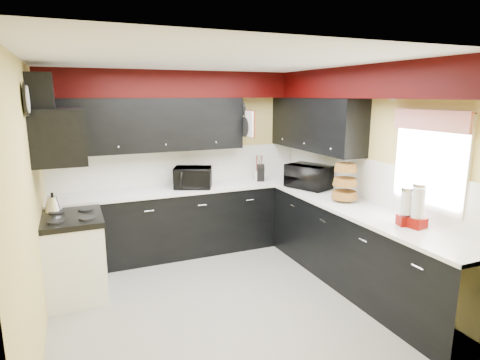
# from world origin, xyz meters

# --- Properties ---
(ground) EXTENTS (3.60, 3.60, 0.00)m
(ground) POSITION_xyz_m (0.00, 0.00, 0.00)
(ground) COLOR gray
(ground) RESTS_ON ground
(wall_back) EXTENTS (3.60, 0.06, 2.50)m
(wall_back) POSITION_xyz_m (0.00, 1.80, 1.25)
(wall_back) COLOR #E0C666
(wall_back) RESTS_ON ground
(wall_right) EXTENTS (0.06, 3.60, 2.50)m
(wall_right) POSITION_xyz_m (1.80, 0.00, 1.25)
(wall_right) COLOR #E0C666
(wall_right) RESTS_ON ground
(wall_left) EXTENTS (0.06, 3.60, 2.50)m
(wall_left) POSITION_xyz_m (-1.80, 0.00, 1.25)
(wall_left) COLOR #E0C666
(wall_left) RESTS_ON ground
(ceiling) EXTENTS (3.60, 3.60, 0.06)m
(ceiling) POSITION_xyz_m (0.00, 0.00, 2.50)
(ceiling) COLOR white
(ceiling) RESTS_ON wall_back
(cab_back) EXTENTS (3.60, 0.60, 0.90)m
(cab_back) POSITION_xyz_m (0.00, 1.50, 0.45)
(cab_back) COLOR black
(cab_back) RESTS_ON ground
(cab_right) EXTENTS (0.60, 3.00, 0.90)m
(cab_right) POSITION_xyz_m (1.50, -0.30, 0.45)
(cab_right) COLOR black
(cab_right) RESTS_ON ground
(counter_back) EXTENTS (3.62, 0.64, 0.04)m
(counter_back) POSITION_xyz_m (0.00, 1.50, 0.92)
(counter_back) COLOR white
(counter_back) RESTS_ON cab_back
(counter_right) EXTENTS (0.64, 3.02, 0.04)m
(counter_right) POSITION_xyz_m (1.50, -0.30, 0.92)
(counter_right) COLOR white
(counter_right) RESTS_ON cab_right
(splash_back) EXTENTS (3.60, 0.02, 0.50)m
(splash_back) POSITION_xyz_m (0.00, 1.79, 1.19)
(splash_back) COLOR white
(splash_back) RESTS_ON counter_back
(splash_right) EXTENTS (0.02, 3.60, 0.50)m
(splash_right) POSITION_xyz_m (1.79, 0.00, 1.19)
(splash_right) COLOR white
(splash_right) RESTS_ON counter_right
(upper_back) EXTENTS (2.60, 0.35, 0.70)m
(upper_back) POSITION_xyz_m (-0.50, 1.62, 1.80)
(upper_back) COLOR black
(upper_back) RESTS_ON wall_back
(upper_right) EXTENTS (0.35, 1.80, 0.70)m
(upper_right) POSITION_xyz_m (1.62, 0.90, 1.80)
(upper_right) COLOR black
(upper_right) RESTS_ON wall_right
(soffit_back) EXTENTS (3.60, 0.36, 0.35)m
(soffit_back) POSITION_xyz_m (0.00, 1.62, 2.33)
(soffit_back) COLOR black
(soffit_back) RESTS_ON wall_back
(soffit_right) EXTENTS (0.36, 3.24, 0.35)m
(soffit_right) POSITION_xyz_m (1.62, -0.18, 2.33)
(soffit_right) COLOR black
(soffit_right) RESTS_ON wall_right
(stove) EXTENTS (0.60, 0.75, 0.86)m
(stove) POSITION_xyz_m (-1.50, 0.75, 0.43)
(stove) COLOR white
(stove) RESTS_ON ground
(cooktop) EXTENTS (0.62, 0.77, 0.06)m
(cooktop) POSITION_xyz_m (-1.50, 0.75, 0.89)
(cooktop) COLOR black
(cooktop) RESTS_ON stove
(hood) EXTENTS (0.50, 0.78, 0.55)m
(hood) POSITION_xyz_m (-1.55, 0.75, 1.78)
(hood) COLOR black
(hood) RESTS_ON wall_left
(hood_duct) EXTENTS (0.24, 0.40, 0.40)m
(hood_duct) POSITION_xyz_m (-1.68, 0.75, 2.20)
(hood_duct) COLOR black
(hood_duct) RESTS_ON wall_left
(window) EXTENTS (0.03, 0.86, 0.96)m
(window) POSITION_xyz_m (1.79, -0.90, 1.55)
(window) COLOR white
(window) RESTS_ON wall_right
(valance) EXTENTS (0.04, 0.88, 0.20)m
(valance) POSITION_xyz_m (1.73, -0.90, 1.95)
(valance) COLOR red
(valance) RESTS_ON wall_right
(pan_top) EXTENTS (0.03, 0.22, 0.40)m
(pan_top) POSITION_xyz_m (0.82, 1.55, 2.00)
(pan_top) COLOR black
(pan_top) RESTS_ON upper_back
(pan_mid) EXTENTS (0.03, 0.28, 0.46)m
(pan_mid) POSITION_xyz_m (0.82, 1.42, 1.75)
(pan_mid) COLOR black
(pan_mid) RESTS_ON upper_back
(pan_low) EXTENTS (0.03, 0.24, 0.42)m
(pan_low) POSITION_xyz_m (0.82, 1.68, 1.72)
(pan_low) COLOR black
(pan_low) RESTS_ON upper_back
(cut_board) EXTENTS (0.03, 0.26, 0.35)m
(cut_board) POSITION_xyz_m (0.83, 1.30, 1.80)
(cut_board) COLOR white
(cut_board) RESTS_ON upper_back
(baskets) EXTENTS (0.27, 0.27, 0.50)m
(baskets) POSITION_xyz_m (1.52, 0.05, 1.18)
(baskets) COLOR brown
(baskets) RESTS_ON upper_right
(clock) EXTENTS (0.03, 0.30, 0.30)m
(clock) POSITION_xyz_m (-1.77, 0.25, 2.15)
(clock) COLOR black
(clock) RESTS_ON wall_left
(deco_plate) EXTENTS (0.03, 0.24, 0.24)m
(deco_plate) POSITION_xyz_m (1.77, -0.35, 2.25)
(deco_plate) COLOR white
(deco_plate) RESTS_ON wall_right
(toaster_oven) EXTENTS (0.62, 0.57, 0.29)m
(toaster_oven) POSITION_xyz_m (0.06, 1.44, 1.08)
(toaster_oven) COLOR black
(toaster_oven) RESTS_ON counter_back
(microwave) EXTENTS (0.58, 0.68, 0.32)m
(microwave) POSITION_xyz_m (1.51, 0.82, 1.10)
(microwave) COLOR black
(microwave) RESTS_ON counter_right
(utensil_crock) EXTENTS (0.15, 0.15, 0.14)m
(utensil_crock) POSITION_xyz_m (1.10, 1.53, 1.01)
(utensil_crock) COLOR white
(utensil_crock) RESTS_ON counter_back
(knife_block) EXTENTS (0.16, 0.18, 0.23)m
(knife_block) POSITION_xyz_m (1.10, 1.48, 1.06)
(knife_block) COLOR black
(knife_block) RESTS_ON counter_back
(kettle) EXTENTS (0.20, 0.20, 0.17)m
(kettle) POSITION_xyz_m (-1.68, 1.02, 1.00)
(kettle) COLOR silver
(kettle) RESTS_ON cooktop
(dispenser_a) EXTENTS (0.15, 0.15, 0.34)m
(dispenser_a) POSITION_xyz_m (1.49, -0.93, 1.11)
(dispenser_a) COLOR #68010F
(dispenser_a) RESTS_ON counter_right
(dispenser_b) EXTENTS (0.17, 0.17, 0.41)m
(dispenser_b) POSITION_xyz_m (1.55, -1.02, 1.15)
(dispenser_b) COLOR #5C000A
(dispenser_b) RESTS_ON counter_right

